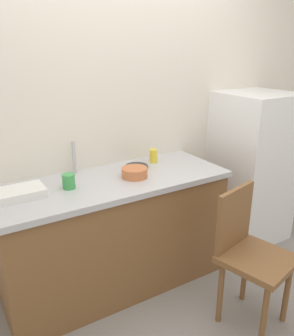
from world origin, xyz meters
TOP-DOWN VIEW (x-y plane):
  - ground_plane at (0.00, 0.00)m, footprint 8.00×8.00m
  - back_wall at (0.00, 1.00)m, footprint 4.80×0.10m
  - cabinet_base at (-0.20, 0.65)m, footprint 1.59×0.60m
  - countertop at (-0.20, 0.65)m, footprint 1.63×0.64m
  - faucet at (-0.38, 0.90)m, footprint 0.02×0.02m
  - refrigerator at (1.19, 0.66)m, footprint 0.60×0.58m
  - chair at (0.36, -0.11)m, footprint 0.48×0.48m
  - dish_tray at (-0.80, 0.68)m, footprint 0.28×0.20m
  - terracotta_bowl at (-0.05, 0.60)m, footprint 0.18×0.18m
  - hotplate at (0.05, 0.76)m, footprint 0.17×0.17m
  - cup_green at (-0.51, 0.65)m, footprint 0.08×0.08m
  - cup_yellow at (0.23, 0.81)m, footprint 0.06×0.06m

SIDE VIEW (x-z plane):
  - ground_plane at x=0.00m, z-range 0.00..0.00m
  - cabinet_base at x=-0.20m, z-range 0.00..0.80m
  - chair at x=0.36m, z-range 0.05..0.94m
  - refrigerator at x=1.19m, z-range 0.00..1.34m
  - countertop at x=-0.20m, z-range 0.80..0.84m
  - hotplate at x=0.05m, z-range 0.84..0.86m
  - dish_tray at x=-0.80m, z-range 0.84..0.89m
  - terracotta_bowl at x=-0.05m, z-range 0.84..0.91m
  - cup_green at x=-0.51m, z-range 0.84..0.94m
  - cup_yellow at x=0.23m, z-range 0.84..0.95m
  - faucet at x=-0.38m, z-range 0.84..1.08m
  - back_wall at x=0.00m, z-range 0.00..2.61m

